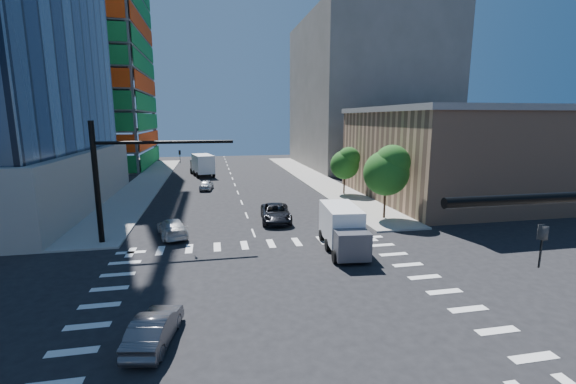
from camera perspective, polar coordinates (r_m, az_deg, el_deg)
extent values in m
plane|color=black|center=(20.94, -1.41, -15.49)|extent=(160.00, 160.00, 0.00)
cube|color=silver|center=(20.94, -1.41, -15.48)|extent=(20.00, 20.00, 0.01)
cube|color=#989690|center=(61.26, 3.63, 2.15)|extent=(5.00, 60.00, 0.15)
cube|color=#989690|center=(59.94, -20.14, 1.31)|extent=(5.00, 60.00, 0.15)
cube|color=#188739|center=(82.75, -20.67, 20.75)|extent=(0.12, 24.00, 49.00)
cube|color=#EF400E|center=(73.70, -32.75, 21.11)|extent=(24.00, 0.12, 49.00)
cube|color=tan|center=(49.54, 23.50, 4.97)|extent=(20.00, 22.00, 10.00)
cube|color=slate|center=(49.36, 23.97, 11.09)|extent=(20.50, 22.50, 0.60)
cube|color=#5F5B55|center=(79.60, 11.30, 14.01)|extent=(24.00, 30.00, 28.00)
imported|color=black|center=(10.44, 33.31, -6.73)|extent=(0.16, 0.20, 1.00)
cylinder|color=black|center=(31.46, -26.50, 1.21)|extent=(0.40, 0.40, 9.00)
cylinder|color=black|center=(30.22, -17.73, 7.03)|extent=(10.00, 0.24, 0.24)
imported|color=black|center=(30.21, -15.72, 5.04)|extent=(0.16, 0.20, 1.00)
cylinder|color=#382316|center=(36.97, 14.10, -2.00)|extent=(0.20, 0.20, 2.27)
sphere|color=#174813|center=(36.43, 14.32, 2.74)|extent=(4.16, 4.16, 4.16)
sphere|color=#286822|center=(36.21, 15.17, 4.21)|extent=(3.25, 3.25, 3.25)
cylinder|color=#382316|center=(47.99, 8.31, 0.90)|extent=(0.20, 0.20, 1.92)
sphere|color=#174813|center=(47.61, 8.39, 4.00)|extent=(3.52, 3.52, 3.52)
sphere|color=#286822|center=(47.38, 9.00, 4.95)|extent=(2.75, 2.75, 2.75)
imported|color=black|center=(35.27, -1.82, -3.13)|extent=(3.09, 5.86, 1.57)
imported|color=#B9B9B9|center=(32.22, -16.79, -5.10)|extent=(3.02, 5.16, 1.41)
imported|color=silver|center=(52.15, -12.01, 1.06)|extent=(2.08, 4.06, 1.32)
imported|color=#4B4A4F|center=(17.92, -19.17, -18.54)|extent=(2.15, 4.27, 1.34)
cube|color=white|center=(27.45, 8.28, -5.06)|extent=(2.75, 4.99, 2.49)
cube|color=#46464E|center=(27.63, 8.24, -6.30)|extent=(2.36, 1.93, 1.82)
cube|color=white|center=(65.19, -12.68, 4.23)|extent=(3.81, 5.98, 2.88)
cube|color=#46464E|center=(65.27, -12.65, 3.60)|extent=(2.92, 2.50, 2.10)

